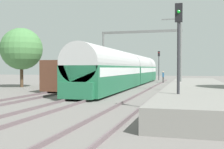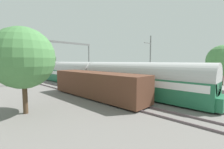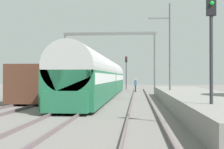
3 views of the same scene
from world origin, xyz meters
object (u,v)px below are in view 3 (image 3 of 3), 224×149
object	(u,v)px
passenger_train	(102,77)
person_crossing	(135,84)
freight_car	(50,83)
railway_signal_near	(211,42)
catenary_gantry	(110,49)
railway_signal_far	(126,68)

from	to	relation	value
passenger_train	person_crossing	xyz separation A→B (m)	(3.41, 8.51, -0.94)
freight_car	person_crossing	distance (m)	15.58
passenger_train	railway_signal_near	xyz separation A→B (m)	(6.59, -19.19, 1.42)
passenger_train	catenary_gantry	xyz separation A→B (m)	(0.00, 8.88, 3.64)
person_crossing	catenary_gantry	size ratio (longest dim) A/B	0.14
railway_signal_far	railway_signal_near	bearing A→B (deg)	-82.60
person_crossing	railway_signal_near	size ratio (longest dim) A/B	0.32
railway_signal_near	catenary_gantry	world-z (taller)	catenary_gantry
person_crossing	catenary_gantry	xyz separation A→B (m)	(-3.41, 0.37, 4.58)
railway_signal_near	catenary_gantry	distance (m)	28.92
passenger_train	railway_signal_near	bearing A→B (deg)	-71.05
freight_car	railway_signal_near	bearing A→B (deg)	-53.02
passenger_train	catenary_gantry	size ratio (longest dim) A/B	2.68
railway_signal_far	catenary_gantry	distance (m)	8.42
passenger_train	catenary_gantry	distance (m)	9.60
person_crossing	passenger_train	bearing A→B (deg)	149.42
person_crossing	railway_signal_far	world-z (taller)	railway_signal_far
railway_signal_near	railway_signal_far	size ratio (longest dim) A/B	1.03
person_crossing	railway_signal_near	distance (m)	27.99
catenary_gantry	person_crossing	bearing A→B (deg)	-6.15
railway_signal_far	person_crossing	bearing A→B (deg)	-79.73
passenger_train	freight_car	distance (m)	6.56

